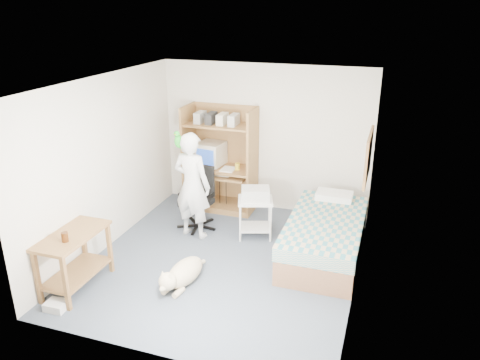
{
  "coord_description": "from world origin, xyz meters",
  "views": [
    {
      "loc": [
        2.04,
        -5.39,
        3.42
      ],
      "look_at": [
        0.07,
        0.49,
        1.05
      ],
      "focal_mm": 35.0,
      "sensor_mm": 36.0,
      "label": 1
    }
  ],
  "objects": [
    {
      "name": "floor",
      "position": [
        0.0,
        0.0,
        0.0
      ],
      "size": [
        4.0,
        4.0,
        0.0
      ],
      "primitive_type": "plane",
      "color": "#424D59",
      "rests_on": "ground"
    },
    {
      "name": "wall_back",
      "position": [
        0.0,
        2.0,
        1.25
      ],
      "size": [
        3.6,
        0.02,
        2.5
      ],
      "primitive_type": "cube",
      "color": "silver",
      "rests_on": "floor"
    },
    {
      "name": "wall_right",
      "position": [
        1.8,
        0.0,
        1.25
      ],
      "size": [
        0.02,
        4.0,
        2.5
      ],
      "primitive_type": "cube",
      "color": "silver",
      "rests_on": "floor"
    },
    {
      "name": "wall_left",
      "position": [
        -1.8,
        0.0,
        1.25
      ],
      "size": [
        0.02,
        4.0,
        2.5
      ],
      "primitive_type": "cube",
      "color": "silver",
      "rests_on": "floor"
    },
    {
      "name": "ceiling",
      "position": [
        0.0,
        0.0,
        2.5
      ],
      "size": [
        3.6,
        4.0,
        0.02
      ],
      "primitive_type": "cube",
      "color": "white",
      "rests_on": "wall_back"
    },
    {
      "name": "computer_hutch",
      "position": [
        -0.7,
        1.74,
        0.82
      ],
      "size": [
        1.2,
        0.63,
        1.8
      ],
      "color": "brown",
      "rests_on": "floor"
    },
    {
      "name": "bed",
      "position": [
        1.3,
        0.62,
        0.29
      ],
      "size": [
        1.02,
        2.02,
        0.66
      ],
      "color": "brown",
      "rests_on": "floor"
    },
    {
      "name": "side_desk",
      "position": [
        -1.55,
        -1.2,
        0.49
      ],
      "size": [
        0.5,
        1.0,
        0.75
      ],
      "color": "brown",
      "rests_on": "floor"
    },
    {
      "name": "corkboard",
      "position": [
        1.77,
        0.9,
        1.45
      ],
      "size": [
        0.04,
        0.94,
        0.66
      ],
      "color": "#997144",
      "rests_on": "wall_right"
    },
    {
      "name": "office_chair",
      "position": [
        -0.77,
        0.88,
        0.36
      ],
      "size": [
        0.56,
        0.56,
        1.0
      ],
      "rotation": [
        0.0,
        0.0,
        -0.16
      ],
      "color": "black",
      "rests_on": "floor"
    },
    {
      "name": "person",
      "position": [
        -0.73,
        0.58,
        0.83
      ],
      "size": [
        0.66,
        0.49,
        1.66
      ],
      "primitive_type": "imported",
      "rotation": [
        0.0,
        0.0,
        2.98
      ],
      "color": "silver",
      "rests_on": "floor"
    },
    {
      "name": "parrot",
      "position": [
        -0.93,
        0.6,
        1.52
      ],
      "size": [
        0.12,
        0.21,
        0.34
      ],
      "rotation": [
        0.0,
        0.0,
        -0.16
      ],
      "color": "#1A9615",
      "rests_on": "person"
    },
    {
      "name": "dog",
      "position": [
        -0.3,
        -0.73,
        0.16
      ],
      "size": [
        0.42,
        0.99,
        0.37
      ],
      "rotation": [
        0.0,
        0.0,
        -0.15
      ],
      "color": "#C6B285",
      "rests_on": "floor"
    },
    {
      "name": "printer_cart",
      "position": [
        0.19,
        0.84,
        0.41
      ],
      "size": [
        0.62,
        0.56,
        0.62
      ],
      "rotation": [
        0.0,
        0.0,
        0.32
      ],
      "color": "silver",
      "rests_on": "floor"
    },
    {
      "name": "printer",
      "position": [
        0.19,
        0.84,
        0.71
      ],
      "size": [
        0.5,
        0.44,
        0.18
      ],
      "primitive_type": "cube",
      "rotation": [
        0.0,
        0.0,
        0.32
      ],
      "color": "#B7B7B2",
      "rests_on": "printer_cart"
    },
    {
      "name": "crt_monitor",
      "position": [
        -0.88,
        1.75,
        0.97
      ],
      "size": [
        0.46,
        0.48,
        0.39
      ],
      "rotation": [
        0.0,
        0.0,
        -0.11
      ],
      "color": "beige",
      "rests_on": "computer_hutch"
    },
    {
      "name": "keyboard",
      "position": [
        -0.72,
        1.58,
        0.67
      ],
      "size": [
        0.46,
        0.19,
        0.03
      ],
      "primitive_type": "cube",
      "rotation": [
        0.0,
        0.0,
        0.07
      ],
      "color": "beige",
      "rests_on": "computer_hutch"
    },
    {
      "name": "pencil_cup",
      "position": [
        -0.37,
        1.65,
        0.82
      ],
      "size": [
        0.08,
        0.08,
        0.12
      ],
      "primitive_type": "cylinder",
      "color": "gold",
      "rests_on": "computer_hutch"
    },
    {
      "name": "drink_glass",
      "position": [
        -1.5,
        -1.38,
        0.81
      ],
      "size": [
        0.08,
        0.08,
        0.12
      ],
      "primitive_type": "cylinder",
      "color": "#41200A",
      "rests_on": "side_desk"
    },
    {
      "name": "floor_box_a",
      "position": [
        -1.5,
        -1.69,
        0.05
      ],
      "size": [
        0.26,
        0.21,
        0.1
      ],
      "primitive_type": "cube",
      "rotation": [
        0.0,
        0.0,
        0.04
      ],
      "color": "silver",
      "rests_on": "floor"
    },
    {
      "name": "floor_box_b",
      "position": [
        -1.48,
        -1.67,
        0.04
      ],
      "size": [
        0.18,
        0.22,
        0.08
      ],
      "primitive_type": "cube",
      "rotation": [
        0.0,
        0.0,
        0.02
      ],
      "color": "#A5A4A0",
      "rests_on": "floor"
    }
  ]
}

